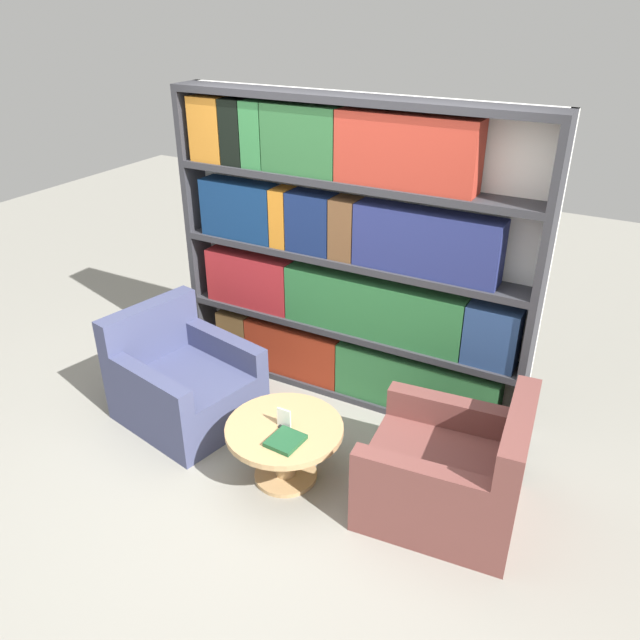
% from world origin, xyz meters
% --- Properties ---
extents(ground_plane, '(14.00, 14.00, 0.00)m').
position_xyz_m(ground_plane, '(0.00, 0.00, 0.00)').
color(ground_plane, gray).
extents(bookshelf, '(2.76, 0.30, 2.29)m').
position_xyz_m(bookshelf, '(-0.03, 1.28, 1.12)').
color(bookshelf, silver).
rests_on(bookshelf, ground_plane).
extents(armchair_left, '(1.06, 0.98, 0.82)m').
position_xyz_m(armchair_left, '(-0.92, 0.39, 0.28)').
color(armchair_left, '#42476B').
rests_on(armchair_left, ground_plane).
extents(armchair_right, '(0.99, 0.90, 0.82)m').
position_xyz_m(armchair_right, '(1.15, 0.39, 0.28)').
color(armchair_right, brown).
rests_on(armchair_right, ground_plane).
extents(coffee_table, '(0.76, 0.76, 0.41)m').
position_xyz_m(coffee_table, '(0.11, 0.16, 0.30)').
color(coffee_table, tan).
rests_on(coffee_table, ground_plane).
extents(table_sign, '(0.10, 0.06, 0.13)m').
position_xyz_m(table_sign, '(0.11, 0.16, 0.47)').
color(table_sign, black).
rests_on(table_sign, coffee_table).
extents(stray_book, '(0.20, 0.23, 0.03)m').
position_xyz_m(stray_book, '(0.20, 0.03, 0.43)').
color(stray_book, '#1E512D').
rests_on(stray_book, coffee_table).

